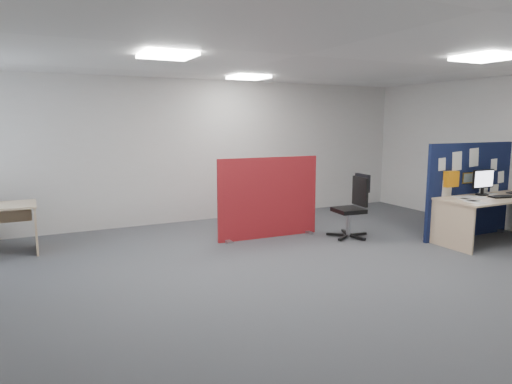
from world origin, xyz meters
name	(u,v)px	position (x,y,z in m)	size (l,w,h in m)	color
floor	(297,271)	(0.00, 0.00, 0.00)	(9.00, 9.00, 0.00)	#4B4E52
ceiling	(301,55)	(0.00, 0.00, 2.70)	(9.00, 7.00, 0.02)	white
wall_back	(203,151)	(0.00, 3.50, 1.35)	(9.00, 0.02, 2.70)	silver
ceiling_lights	(295,65)	(0.33, 0.67, 2.67)	(4.10, 4.10, 0.04)	white
navy_divider	(469,190)	(3.46, 0.26, 0.79)	(1.90, 0.30, 1.57)	#0F1538
main_desk	(491,206)	(3.58, -0.09, 0.57)	(1.98, 0.88, 0.73)	#DAB38B
monitor_main	(483,181)	(3.52, 0.04, 0.96)	(0.48, 0.20, 0.42)	black
keyboard	(504,197)	(3.63, -0.26, 0.74)	(0.45, 0.18, 0.03)	black
red_divider	(269,198)	(0.48, 1.69, 0.66)	(1.78, 0.30, 1.33)	maroon
office_chair	(354,202)	(1.76, 1.08, 0.59)	(0.67, 0.69, 1.04)	black
desk_papers	(482,197)	(3.32, -0.11, 0.73)	(1.46, 0.82, 0.00)	white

